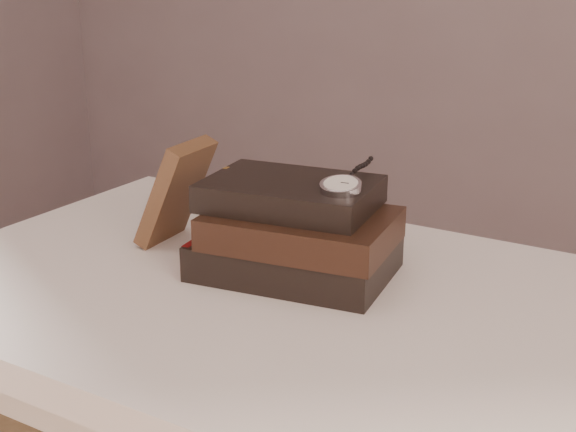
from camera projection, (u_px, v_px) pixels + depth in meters
The scene contains 5 objects.
table at pixel (305, 361), 0.99m from camera, with size 1.00×0.60×0.75m.
book_stack at pixel (296, 232), 1.00m from camera, with size 0.26×0.20×0.12m.
journal at pixel (176, 192), 1.10m from camera, with size 0.02×0.09×0.15m, color #422819.
pocket_watch at pixel (342, 184), 0.95m from camera, with size 0.06×0.15×0.02m.
eyeglasses at pixel (261, 197), 1.10m from camera, with size 0.11×0.13×0.05m.
Camera 1 is at (0.44, -0.42, 1.14)m, focal length 50.08 mm.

